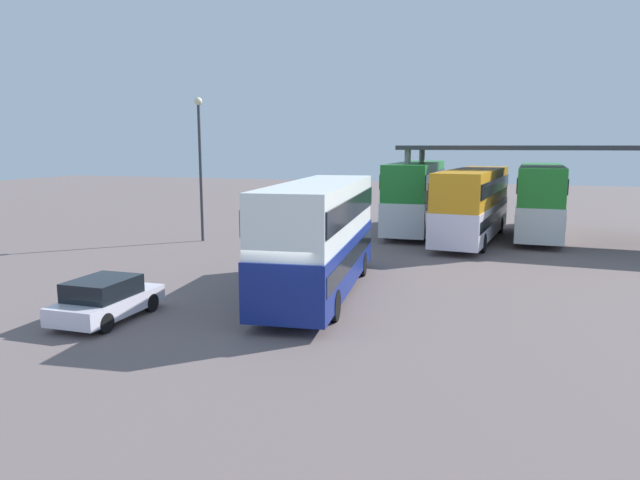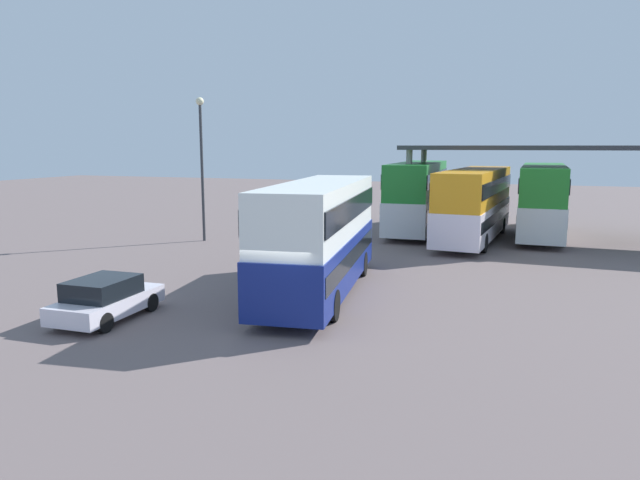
# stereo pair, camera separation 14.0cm
# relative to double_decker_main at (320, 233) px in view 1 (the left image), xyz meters

# --- Properties ---
(ground_plane) EXTENTS (140.00, 140.00, 0.00)m
(ground_plane) POSITION_rel_double_decker_main_xyz_m (0.23, -4.15, -2.25)
(ground_plane) COLOR #6D5E5C
(double_decker_main) EXTENTS (3.72, 10.62, 4.10)m
(double_decker_main) POSITION_rel_double_decker_main_xyz_m (0.00, 0.00, 0.00)
(double_decker_main) COLOR navy
(double_decker_main) RESTS_ON ground_plane
(parked_hatchback) EXTENTS (1.83, 3.75, 1.35)m
(parked_hatchback) POSITION_rel_double_decker_main_xyz_m (-5.26, -5.28, -1.58)
(parked_hatchback) COLOR white
(parked_hatchback) RESTS_ON ground_plane
(double_decker_near_canopy) EXTENTS (2.82, 10.93, 4.35)m
(double_decker_near_canopy) POSITION_rel_double_decker_main_xyz_m (0.69, 16.63, 0.13)
(double_decker_near_canopy) COLOR silver
(double_decker_near_canopy) RESTS_ON ground_plane
(double_decker_mid_row) EXTENTS (3.57, 11.74, 4.07)m
(double_decker_mid_row) POSITION_rel_double_decker_main_xyz_m (4.39, 14.09, -0.01)
(double_decker_mid_row) COLOR white
(double_decker_mid_row) RESTS_ON ground_plane
(double_decker_far_right) EXTENTS (2.76, 11.21, 4.24)m
(double_decker_far_right) POSITION_rel_double_decker_main_xyz_m (8.07, 17.12, 0.08)
(double_decker_far_right) COLOR silver
(double_decker_far_right) RESTS_ON ground_plane
(depot_canopy) EXTENTS (19.41, 6.18, 5.40)m
(depot_canopy) POSITION_rel_double_decker_main_xyz_m (9.69, 15.79, 2.78)
(depot_canopy) COLOR #33353A
(depot_canopy) RESTS_ON ground_plane
(lamppost_tall) EXTENTS (0.44, 0.44, 8.04)m
(lamppost_tall) POSITION_rel_double_decker_main_xyz_m (-10.21, 9.03, 2.79)
(lamppost_tall) COLOR #33353A
(lamppost_tall) RESTS_ON ground_plane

